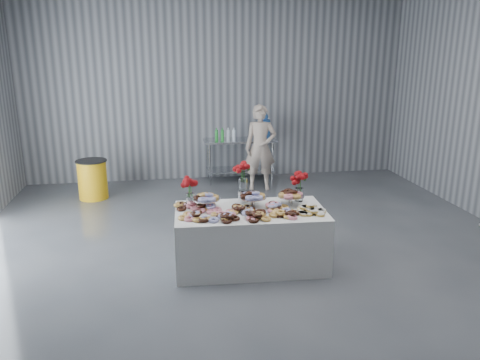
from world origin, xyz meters
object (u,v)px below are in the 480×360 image
at_px(person, 260,148).
at_px(trash_barrel, 93,179).
at_px(display_table, 250,238).
at_px(water_jug, 263,127).
at_px(prep_table, 240,152).

bearing_deg(person, trash_barrel, -169.56).
bearing_deg(display_table, water_jug, 75.60).
relative_size(display_table, person, 1.13).
height_order(water_jug, trash_barrel, water_jug).
relative_size(water_jug, trash_barrel, 0.76).
bearing_deg(prep_table, water_jug, -0.00).
relative_size(display_table, water_jug, 3.43).
bearing_deg(display_table, prep_table, 82.50).
xyz_separation_m(water_jug, person, (-0.19, -0.64, -0.31)).
distance_m(display_table, prep_table, 4.04).
bearing_deg(water_jug, display_table, -104.40).
relative_size(person, trash_barrel, 2.30).
bearing_deg(prep_table, trash_barrel, -165.77).
bearing_deg(trash_barrel, person, 1.76).
distance_m(water_jug, person, 0.74).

